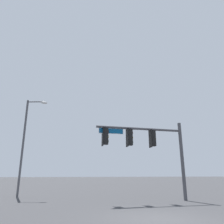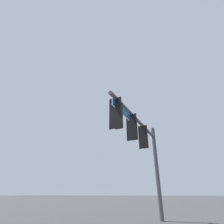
# 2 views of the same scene
# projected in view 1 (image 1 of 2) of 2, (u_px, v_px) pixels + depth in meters

# --- Properties ---
(ground_plane) EXTENTS (400.00, 400.00, 0.00)m
(ground_plane) POSITION_uv_depth(u_px,v_px,m) (160.00, 219.00, 8.80)
(ground_plane) COLOR #38383A
(signal_pole_near) EXTENTS (6.51, 0.88, 5.52)m
(signal_pole_near) POSITION_uv_depth(u_px,v_px,m) (148.00, 143.00, 15.57)
(signal_pole_near) COLOR #47474C
(signal_pole_near) RESTS_ON ground_plane
(street_lamp) EXTENTS (1.79, 0.79, 8.28)m
(street_lamp) POSITION_uv_depth(u_px,v_px,m) (26.00, 139.00, 18.95)
(street_lamp) COLOR #4C4C51
(street_lamp) RESTS_ON ground_plane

